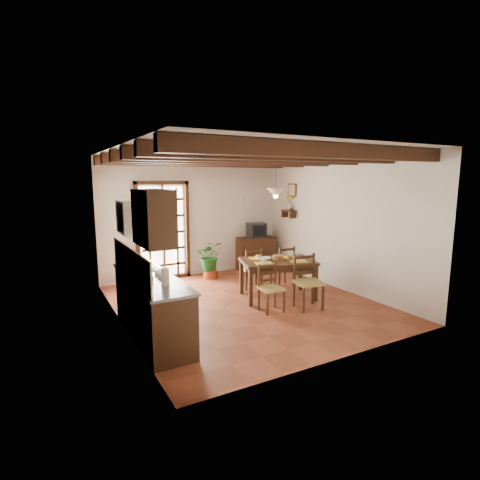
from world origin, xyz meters
TOP-DOWN VIEW (x-y plane):
  - ground_plane at (0.00, 0.00)m, footprint 5.00×5.00m
  - room_shell at (0.00, 0.00)m, footprint 4.52×5.02m
  - ceiling_beams at (0.00, 0.00)m, footprint 4.50×4.34m
  - french_door at (-0.80, 2.45)m, footprint 1.26×0.11m
  - kitchen_counter at (-1.96, -0.60)m, footprint 0.64×2.25m
  - upper_cabinet at (-2.08, -1.30)m, footprint 0.35×0.80m
  - range_hood at (-2.05, -0.05)m, footprint 0.38×0.60m
  - counter_items at (-1.95, -0.51)m, footprint 0.50×1.43m
  - dining_table at (0.74, 0.02)m, footprint 1.59×1.26m
  - chair_near_left at (0.19, -0.56)m, footprint 0.41×0.39m
  - chair_near_right at (0.86, -0.76)m, footprint 0.52×0.50m
  - chair_far_left at (0.61, 0.81)m, footprint 0.46×0.45m
  - chair_far_right at (1.28, 0.61)m, footprint 0.44×0.42m
  - table_setting at (0.74, 0.02)m, footprint 1.02×0.68m
  - table_bowl at (0.51, 0.14)m, footprint 0.25×0.25m
  - sideboard at (1.59, 2.23)m, footprint 1.03×0.57m
  - crt_tv at (1.59, 2.22)m, footprint 0.48×0.45m
  - fuse_box at (1.50, 2.48)m, footprint 0.25×0.03m
  - plant_pot at (0.18, 2.00)m, footprint 0.38×0.38m
  - potted_plant at (0.18, 2.00)m, footprint 2.08×1.96m
  - wall_shelf at (2.14, 1.60)m, footprint 0.20×0.42m
  - shelf_vase at (2.14, 1.60)m, footprint 0.15×0.15m
  - shelf_flowers at (2.14, 1.60)m, footprint 0.14×0.14m
  - framed_picture at (2.22, 1.60)m, footprint 0.03×0.32m
  - pendant_lamp at (0.74, 0.12)m, footprint 0.36×0.36m

SIDE VIEW (x-z plane):
  - ground_plane at x=0.00m, z-range 0.00..0.00m
  - plant_pot at x=0.18m, z-range -0.01..0.23m
  - chair_near_left at x=0.19m, z-range -0.16..0.68m
  - chair_far_left at x=0.61m, z-range -0.16..0.71m
  - chair_far_right at x=1.28m, z-range -0.17..0.73m
  - chair_near_right at x=0.86m, z-range -0.18..0.80m
  - sideboard at x=1.59m, z-range 0.00..0.84m
  - kitchen_counter at x=-1.96m, z-range -0.22..1.16m
  - potted_plant at x=0.18m, z-range -0.35..1.49m
  - dining_table at x=0.74m, z-range 0.28..1.04m
  - table_bowl at x=0.51m, z-range 0.76..0.81m
  - table_setting at x=0.74m, z-range 0.74..0.84m
  - counter_items at x=-1.95m, z-range 0.83..1.08m
  - crt_tv at x=1.59m, z-range 0.84..1.21m
  - french_door at x=-0.80m, z-range 0.02..2.34m
  - wall_shelf at x=2.14m, z-range 1.41..1.61m
  - shelf_vase at x=2.14m, z-range 1.57..1.73m
  - range_hood at x=-2.05m, z-range 1.46..2.00m
  - fuse_box at x=1.50m, z-range 1.59..1.91m
  - room_shell at x=0.00m, z-range 0.41..3.22m
  - upper_cabinet at x=-2.08m, z-range 1.50..2.20m
  - shelf_flowers at x=2.14m, z-range 1.68..2.04m
  - framed_picture at x=2.22m, z-range 1.89..2.21m
  - pendant_lamp at x=0.74m, z-range 1.66..2.50m
  - ceiling_beams at x=0.00m, z-range 2.59..2.79m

